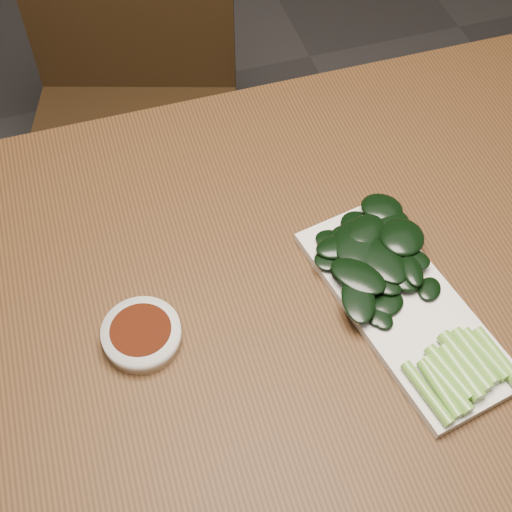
% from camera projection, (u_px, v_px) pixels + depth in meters
% --- Properties ---
extents(ground, '(6.00, 6.00, 0.00)m').
position_uv_depth(ground, '(276.00, 479.00, 1.55)').
color(ground, '#2F2C2C').
rests_on(ground, ground).
extents(table, '(1.40, 0.80, 0.75)m').
position_uv_depth(table, '(287.00, 317.00, 1.01)').
color(table, '#432813').
rests_on(table, ground).
extents(chair_far, '(0.56, 0.56, 0.89)m').
position_uv_depth(chair_far, '(132.00, 108.00, 1.54)').
color(chair_far, black).
rests_on(chair_far, ground).
extents(sauce_bowl, '(0.10, 0.10, 0.03)m').
position_uv_depth(sauce_bowl, '(142.00, 335.00, 0.89)').
color(sauce_bowl, silver).
rests_on(sauce_bowl, table).
extents(serving_plate, '(0.20, 0.35, 0.01)m').
position_uv_depth(serving_plate, '(404.00, 306.00, 0.92)').
color(serving_plate, silver).
rests_on(serving_plate, table).
extents(gai_lan, '(0.19, 0.36, 0.03)m').
position_uv_depth(gai_lan, '(392.00, 276.00, 0.93)').
color(gai_lan, '#689F36').
rests_on(gai_lan, serving_plate).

